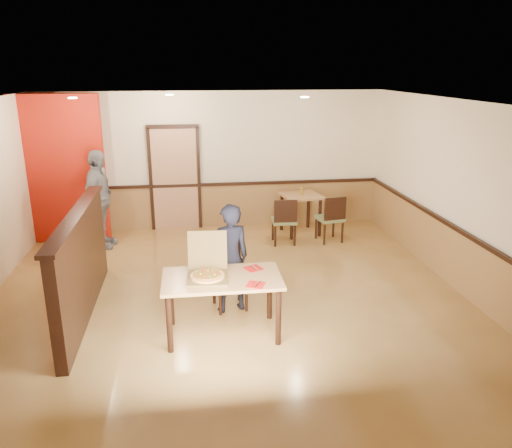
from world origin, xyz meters
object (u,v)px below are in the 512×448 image
at_px(passerby, 99,200).
at_px(side_table, 301,203).
at_px(side_chair_right, 331,217).
at_px(diner, 230,258).
at_px(condiment, 301,191).
at_px(diner_chair, 228,273).
at_px(main_table, 222,285).
at_px(side_chair_left, 284,219).
at_px(pizza_box, 207,273).

bearing_deg(passerby, side_table, -73.70).
distance_m(side_chair_right, diner, 3.36).
distance_m(side_chair_right, condiment, 0.84).
bearing_deg(side_chair_right, diner, 39.19).
distance_m(diner_chair, condiment, 3.48).
relative_size(diner, condiment, 9.88).
height_order(main_table, condiment, condiment).
bearing_deg(passerby, diner, -131.24).
bearing_deg(diner, passerby, -68.85).
bearing_deg(side_chair_right, side_table, -63.58).
xyz_separation_m(diner_chair, side_chair_right, (2.18, 2.41, 0.01)).
height_order(passerby, condiment, passerby).
height_order(side_chair_left, diner, diner).
xyz_separation_m(side_table, condiment, (-0.00, -0.03, 0.26)).
relative_size(side_chair_right, diner, 0.60).
height_order(diner_chair, side_table, diner_chair).
xyz_separation_m(diner_chair, condiment, (1.72, 3.00, 0.39)).
relative_size(side_chair_left, pizza_box, 1.49).
height_order(main_table, diner_chair, diner_chair).
bearing_deg(pizza_box, passerby, 121.46).
relative_size(diner_chair, passerby, 0.50).
bearing_deg(pizza_box, side_chair_left, 67.73).
bearing_deg(side_chair_right, pizza_box, 41.52).
bearing_deg(pizza_box, diner_chair, 72.16).
relative_size(side_table, pizza_box, 1.40).
distance_m(main_table, passerby, 4.06).
bearing_deg(side_table, diner, -118.35).
relative_size(side_table, condiment, 5.52).
height_order(side_chair_right, diner, diner).
distance_m(side_chair_left, pizza_box, 3.59).
xyz_separation_m(passerby, condiment, (3.86, 0.26, -0.03)).
relative_size(passerby, condiment, 11.80).
distance_m(main_table, side_chair_left, 3.50).
bearing_deg(diner, condiment, -134.09).
bearing_deg(passerby, main_table, -138.45).
xyz_separation_m(side_table, passerby, (-3.86, -0.29, 0.29)).
height_order(main_table, passerby, passerby).
xyz_separation_m(diner, passerby, (-2.15, 2.89, 0.15)).
relative_size(main_table, side_table, 1.71).
relative_size(diner_chair, pizza_box, 1.48).
bearing_deg(diner_chair, pizza_box, -121.93).
bearing_deg(diner, side_table, -133.90).
height_order(diner_chair, passerby, passerby).
bearing_deg(passerby, side_chair_left, -83.49).
bearing_deg(passerby, diner_chair, -129.94).
distance_m(diner_chair, side_chair_left, 2.72).
bearing_deg(side_table, pizza_box, -118.16).
height_order(side_chair_left, condiment, condiment).
distance_m(side_chair_left, side_chair_right, 0.92).
bearing_deg(condiment, diner, -118.54).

